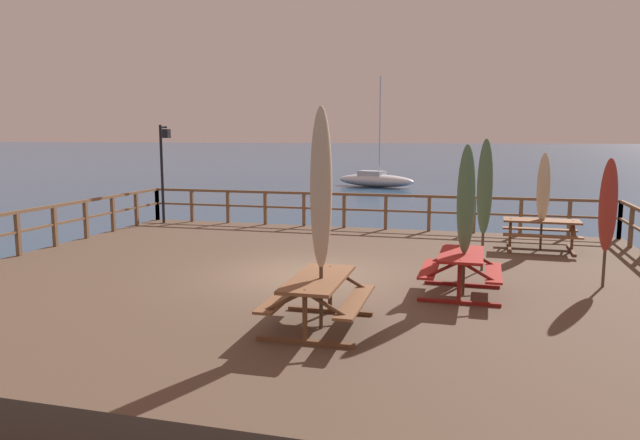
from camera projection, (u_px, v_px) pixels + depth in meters
name	position (u px, v px, depth m)	size (l,w,h in m)	color
ground_plane	(308.00, 308.00, 12.28)	(600.00, 600.00, 0.00)	navy
wooden_deck	(308.00, 291.00, 12.22)	(14.69, 12.92, 0.74)	brown
railing_waterside_far	(365.00, 205.00, 18.10)	(14.49, 0.10, 1.09)	brown
railing_side_left	(17.00, 226.00, 13.92)	(0.10, 12.72, 1.09)	brown
picnic_table_front_right	(319.00, 291.00, 8.71)	(1.43, 1.88, 0.78)	brown
picnic_table_front_left	(461.00, 265.00, 10.51)	(1.42, 1.63, 0.78)	maroon
picnic_table_mid_left	(541.00, 228.00, 14.69)	(1.87, 1.45, 0.78)	brown
patio_umbrella_tall_front	(321.00, 189.00, 8.44)	(0.32, 0.32, 3.27)	#4C3828
patio_umbrella_tall_mid_right	(466.00, 200.00, 10.32)	(0.32, 0.32, 2.70)	#4C3828
patio_umbrella_tall_mid_left	(543.00, 188.00, 14.62)	(0.32, 0.32, 2.44)	#4C3828
patio_umbrella_tall_back_left	(485.00, 187.00, 12.24)	(0.32, 0.32, 2.79)	#4C3828
patio_umbrella_short_back	(608.00, 206.00, 10.91)	(0.32, 0.32, 2.45)	#4C3828
lamp_post_hooked	(164.00, 159.00, 18.93)	(0.56, 0.50, 3.20)	black
sailboat_distant	(375.00, 180.00, 41.85)	(6.22, 3.55, 7.72)	silver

